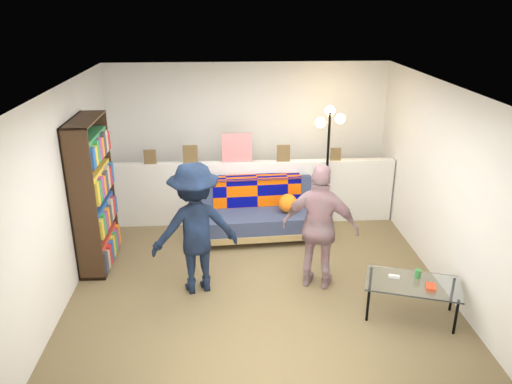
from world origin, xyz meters
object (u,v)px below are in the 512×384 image
(futon_sofa, at_px, (260,214))
(person_left, at_px, (195,229))
(floor_lamp, at_px, (329,143))
(person_right, at_px, (320,228))
(bookshelf, at_px, (93,199))
(coffee_table, at_px, (413,285))

(futon_sofa, xyz_separation_m, person_left, (-0.86, -1.41, 0.46))
(floor_lamp, height_order, person_left, floor_lamp)
(futon_sofa, xyz_separation_m, person_right, (0.62, -1.43, 0.43))
(floor_lamp, relative_size, person_left, 1.15)
(bookshelf, height_order, coffee_table, bookshelf)
(person_right, bearing_deg, futon_sofa, -46.57)
(bookshelf, relative_size, person_right, 1.26)
(futon_sofa, distance_m, coffee_table, 2.62)
(person_right, bearing_deg, floor_lamp, -83.45)
(futon_sofa, height_order, person_right, person_right)
(bookshelf, xyz_separation_m, coffee_table, (3.73, -1.45, -0.52))
(futon_sofa, relative_size, floor_lamp, 0.96)
(floor_lamp, bearing_deg, futon_sofa, -161.57)
(futon_sofa, bearing_deg, person_right, -66.65)
(coffee_table, xyz_separation_m, person_left, (-2.40, 0.71, 0.41))
(bookshelf, bearing_deg, person_left, -28.70)
(coffee_table, xyz_separation_m, floor_lamp, (-0.49, 2.47, 0.92))
(coffee_table, relative_size, person_right, 0.72)
(futon_sofa, bearing_deg, person_left, -121.31)
(futon_sofa, distance_m, person_left, 1.72)
(floor_lamp, bearing_deg, person_right, -103.53)
(futon_sofa, height_order, person_left, person_left)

